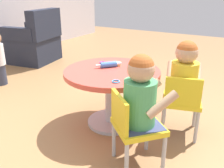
# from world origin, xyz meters

# --- Properties ---
(ground_plane) EXTENTS (10.00, 10.00, 0.00)m
(ground_plane) POSITION_xyz_m (0.00, 0.00, 0.00)
(ground_plane) COLOR #9E7247
(craft_table) EXTENTS (0.82, 0.82, 0.51)m
(craft_table) POSITION_xyz_m (0.00, 0.00, 0.37)
(craft_table) COLOR silver
(craft_table) RESTS_ON ground
(child_chair_left) EXTENTS (0.42, 0.42, 0.54)m
(child_chair_left) POSITION_xyz_m (-0.42, -0.42, 0.31)
(child_chair_left) COLOR #B7B7BC
(child_chair_left) RESTS_ON ground
(seated_child_left) EXTENTS (0.44, 0.43, 0.51)m
(seated_child_left) POSITION_xyz_m (-0.39, -0.44, 0.53)
(seated_child_left) COLOR #3F4772
(seated_child_left) RESTS_ON ground
(child_chair_right) EXTENTS (0.37, 0.37, 0.54)m
(child_chair_right) POSITION_xyz_m (0.13, -0.58, 0.31)
(child_chair_right) COLOR #B7B7BC
(child_chair_right) RESTS_ON ground
(seated_child_right) EXTENTS (0.41, 0.35, 0.51)m
(seated_child_right) POSITION_xyz_m (0.17, -0.56, 0.53)
(seated_child_right) COLOR #3F4772
(seated_child_right) RESTS_ON ground
(armchair_dark) EXTENTS (0.82, 0.84, 0.85)m
(armchair_dark) POSITION_xyz_m (1.10, 2.15, 0.31)
(armchair_dark) COLOR #232838
(armchair_dark) RESTS_ON ground
(rolling_pin) EXTENTS (0.19, 0.17, 0.05)m
(rolling_pin) POSITION_xyz_m (0.05, 0.07, 0.53)
(rolling_pin) COLOR #3F72CC
(rolling_pin) RESTS_ON craft_table
(craft_scissors) EXTENTS (0.14, 0.09, 0.01)m
(craft_scissors) POSITION_xyz_m (0.13, -0.20, 0.51)
(craft_scissors) COLOR silver
(craft_scissors) RESTS_ON craft_table
(playdough_blob_0) EXTENTS (0.10, 0.10, 0.02)m
(playdough_blob_0) POSITION_xyz_m (0.16, 0.05, 0.52)
(playdough_blob_0) COLOR #B2E58C
(playdough_blob_0) RESTS_ON craft_table
(cookie_cutter_0) EXTENTS (0.06, 0.06, 0.01)m
(cookie_cutter_0) POSITION_xyz_m (-0.23, -0.17, 0.51)
(cookie_cutter_0) COLOR #3F99D8
(cookie_cutter_0) RESTS_ON craft_table
(cookie_cutter_1) EXTENTS (0.07, 0.07, 0.01)m
(cookie_cutter_1) POSITION_xyz_m (0.05, -0.20, 0.51)
(cookie_cutter_1) COLOR red
(cookie_cutter_1) RESTS_ON craft_table
(cookie_cutter_2) EXTENTS (0.06, 0.06, 0.01)m
(cookie_cutter_2) POSITION_xyz_m (0.13, 0.18, 0.51)
(cookie_cutter_2) COLOR #D83FA5
(cookie_cutter_2) RESTS_ON craft_table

